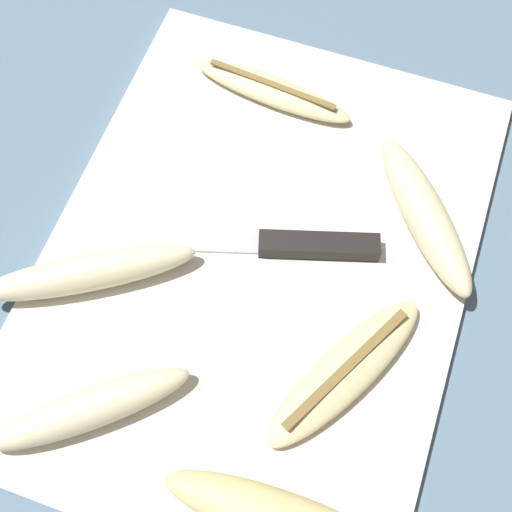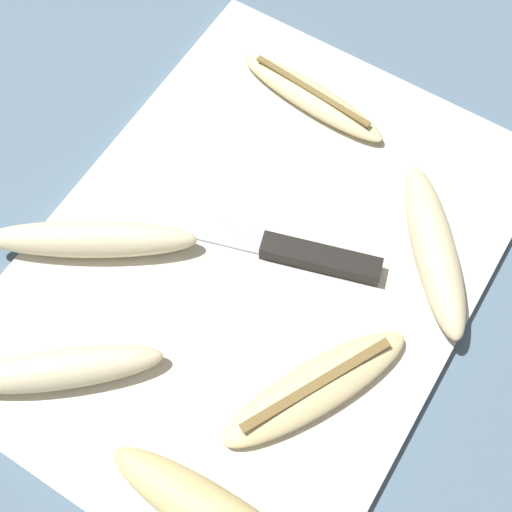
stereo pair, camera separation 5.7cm
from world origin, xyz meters
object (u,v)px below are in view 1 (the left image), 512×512
Objects in this scene: knife at (297,246)px; banana_soft_right at (272,91)px; banana_pale_long at (90,408)px; banana_cream_curved at (425,215)px; banana_bright_far at (87,273)px; banana_ripe_center at (345,372)px.

knife is 1.32× the size of banana_soft_right.
banana_soft_right is (0.15, 0.07, 0.00)m from knife.
banana_pale_long is 0.97× the size of banana_cream_curved.
banana_cream_curved is at bearing -59.95° from banana_bright_far.
banana_soft_right is (0.25, 0.15, -0.00)m from banana_ripe_center.
banana_cream_curved reaches higher than banana_ripe_center.
banana_ripe_center is (0.10, -0.18, -0.01)m from banana_pale_long.
banana_pale_long is at bearing -154.34° from banana_bright_far.
knife is 1.49× the size of banana_pale_long.
banana_bright_far is 1.15× the size of banana_cream_curved.
banana_bright_far is (0.10, 0.05, 0.00)m from banana_pale_long.
knife is 0.12m from banana_ripe_center.
banana_pale_long is at bearing 133.29° from knife.
banana_pale_long is (-0.19, 0.11, 0.01)m from knife.
banana_pale_long is 0.33m from banana_cream_curved.
banana_soft_right is at bearing -19.61° from banana_bright_far.
banana_ripe_center is at bearing -61.90° from banana_pale_long.
banana_pale_long reaches higher than knife.
banana_cream_curved is (0.06, -0.10, 0.01)m from knife.
knife is at bearing -29.58° from banana_pale_long.
banana_pale_long reaches higher than banana_soft_right.
knife is 1.27× the size of banana_ripe_center.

